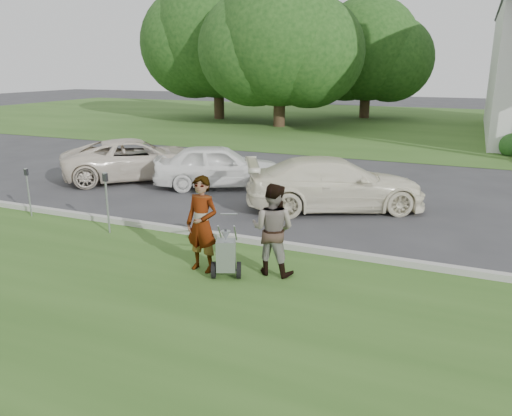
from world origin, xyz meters
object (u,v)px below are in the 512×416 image
Objects in this scene: tree_left at (280,46)px; tree_back at (367,54)px; person_left at (202,225)px; parking_meter_near at (107,195)px; car_c at (335,184)px; person_right at (273,230)px; tree_far at (218,40)px; parking_meter_far at (28,186)px; car_b at (218,166)px; striping_cart at (226,256)px; car_a at (137,159)px.

tree_left is 8.95m from tree_back.
person_left is 3.36m from parking_meter_near.
car_c is (4.44, -25.89, -4.01)m from tree_back.
tree_back is at bearing -81.04° from person_right.
tree_far is 30.00m from person_right.
parking_meter_near reaches higher than car_c.
car_c reaches higher than parking_meter_far.
parking_meter_near reaches higher than parking_meter_far.
tree_left is 2.14× the size of car_c.
car_c is at bearing -55.34° from tree_far.
tree_back is 30.35m from parking_meter_near.
person_left is 0.45× the size of car_b.
tree_far is at bearing 111.78° from parking_meter_near.
tree_left is at bearing 100.34° from parking_meter_near.
striping_cart is (7.79, -23.35, -4.67)m from tree_left.
parking_meter_far is at bearing 174.19° from parking_meter_near.
car_b is (3.19, 0.05, 0.00)m from car_a.
person_left is 0.37× the size of car_a.
person_right is 1.36× the size of parking_meter_far.
parking_meter_near is at bearing 139.31° from striping_cart.
person_right is 7.36m from parking_meter_far.
parking_meter_far is at bearing -95.33° from tree_back.
tree_far reaches higher than tree_left.
person_right is (8.51, -22.81, -4.22)m from tree_left.
tree_back is at bearing 63.43° from tree_left.
striping_cart is 0.79× the size of parking_meter_near.
parking_meter_near is 5.30m from car_b.
tree_far is at bearing -153.44° from tree_back.
car_a is at bearing -37.90° from person_right.
person_left is at bearing -72.74° from tree_left.
tree_far is 2.28× the size of car_a.
person_left reaches higher than striping_cart.
tree_left is at bearing -39.16° from car_a.
parking_meter_far is at bearing 144.50° from striping_cart.
tree_left reaches higher than car_a.
tree_left reaches higher than parking_meter_far.
tree_back is 25.15m from car_b.
striping_cart is 6.76m from parking_meter_far.
car_a is (-2.99, 5.24, -0.23)m from parking_meter_near.
tree_left is 17.47m from car_a.
striping_cart is 1.01m from person_right.
tree_left is at bearing -26.56° from tree_far.
car_a is at bearing 113.70° from striping_cart.
tree_back is 31.38m from person_right.
parking_meter_near is (4.03, -22.11, -4.17)m from tree_left.
tree_back is at bearing 84.67° from parking_meter_far.
person_left reaches higher than parking_meter_far.
tree_left is 2.08× the size of car_a.
person_left is at bearing -13.05° from parking_meter_far.
striping_cart is (13.79, -26.35, -5.26)m from tree_far.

